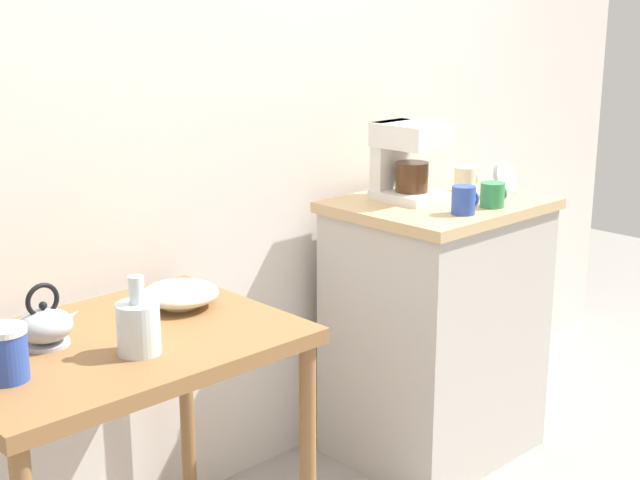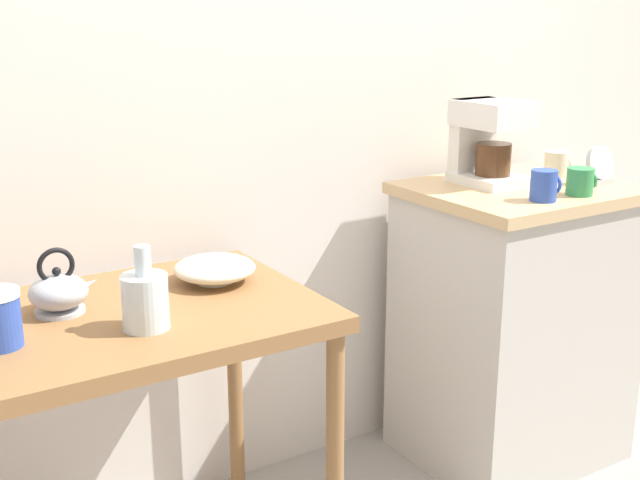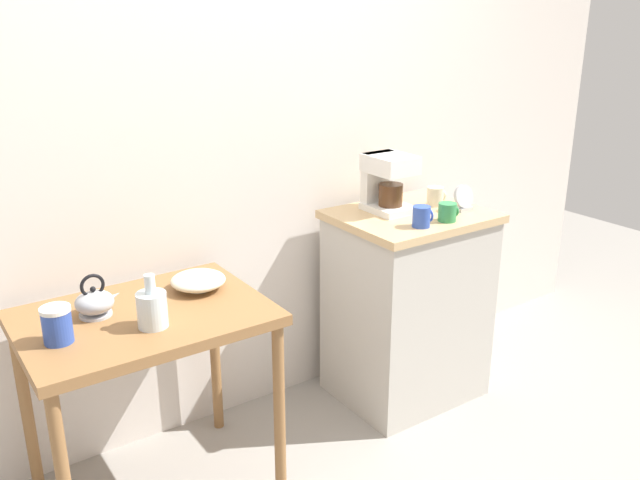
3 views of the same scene
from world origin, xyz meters
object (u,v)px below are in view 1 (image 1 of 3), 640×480
Objects in this scene: mug_blue at (464,200)px; mug_small_cream at (465,179)px; mug_tall_green at (493,195)px; teakettle at (45,325)px; table_clock at (505,180)px; coffee_maker at (405,158)px; bowl_stoneware at (180,294)px; glass_carafe_vase at (138,326)px; canister_enamel at (6,353)px.

mug_blue reaches higher than mug_small_cream.
mug_tall_green is at bearing -121.36° from mug_small_cream.
mug_small_cream is at bearing 36.75° from mug_blue.
teakettle is 1.35× the size of table_clock.
bowl_stoneware is at bearing -177.39° from coffee_maker.
mug_blue reaches higher than glass_carafe_vase.
table_clock is (1.65, -0.15, 0.15)m from teakettle.
table_clock reaches higher than canister_enamel.
table_clock is (0.05, -0.13, 0.01)m from mug_small_cream.
canister_enamel is 1.43× the size of mug_tall_green.
bowl_stoneware is at bearing 165.93° from mug_blue.
teakettle is (-0.40, -0.01, 0.01)m from bowl_stoneware.
bowl_stoneware is 1.70× the size of canister_enamel.
coffee_maker reaches higher than teakettle.
mug_small_cream is at bearing 3.77° from canister_enamel.
teakettle is 0.87× the size of glass_carafe_vase.
mug_tall_green is (1.63, -0.09, 0.12)m from canister_enamel.
mug_small_cream is (0.24, -0.07, -0.10)m from coffee_maker.
mug_small_cream is at bearing 58.64° from mug_tall_green.
coffee_maker is at bearing 2.61° from bowl_stoneware.
mug_tall_green is (1.47, -0.23, 0.13)m from teakettle.
canister_enamel is at bearing -140.35° from teakettle.
glass_carafe_vase is 1.27m from coffee_maker.
glass_carafe_vase is at bearing -168.41° from coffee_maker.
coffee_maker reaches higher than mug_small_cream.
mug_small_cream is (1.76, 0.12, 0.13)m from canister_enamel.
mug_small_cream is at bearing 7.01° from glass_carafe_vase.
mug_blue is (1.48, -0.09, 0.13)m from canister_enamel.
mug_tall_green is (1.34, -0.03, 0.12)m from glass_carafe_vase.
canister_enamel is 1.77m from mug_small_cream.
bowl_stoneware is 2.37× the size of mug_small_cream.
mug_blue is at bearing -167.45° from table_clock.
teakettle is 1.38m from coffee_maker.
teakettle is 0.63× the size of coffee_maker.
canister_enamel is at bearing 179.42° from table_clock.
mug_small_cream is (0.28, 0.21, -0.00)m from mug_blue.
canister_enamel is 1.37× the size of mug_blue.
mug_small_cream is (1.60, -0.02, 0.14)m from teakettle.
table_clock is at bearing -0.58° from canister_enamel.
glass_carafe_vase is at bearing -141.61° from bowl_stoneware.
table_clock is at bearing 1.74° from glass_carafe_vase.
glass_carafe_vase reaches higher than bowl_stoneware.
mug_tall_green reaches higher than canister_enamel.
mug_blue is at bearing -14.07° from bowl_stoneware.
table_clock reaches higher than glass_carafe_vase.
bowl_stoneware is 1.21m from mug_small_cream.
mug_blue is (1.19, -0.03, 0.12)m from glass_carafe_vase.
table_clock is at bearing 12.55° from mug_blue.
bowl_stoneware is at bearing 38.39° from glass_carafe_vase.
mug_tall_green is 0.71× the size of table_clock.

